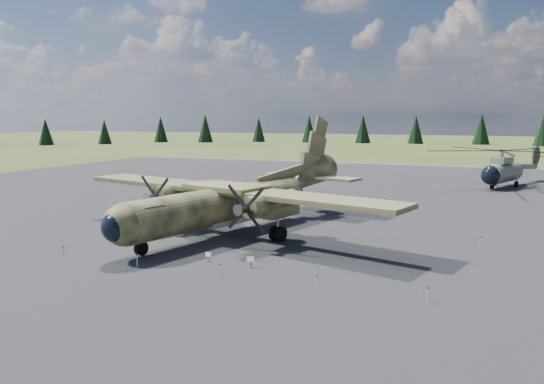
% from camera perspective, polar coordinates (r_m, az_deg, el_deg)
% --- Properties ---
extents(ground, '(500.00, 500.00, 0.00)m').
position_cam_1_polar(ground, '(45.12, 0.01, -4.14)').
color(ground, '#505C29').
rests_on(ground, ground).
extents(apron, '(120.00, 120.00, 0.04)m').
position_cam_1_polar(apron, '(54.38, 3.88, -2.05)').
color(apron, '#535458').
rests_on(apron, ground).
extents(transport_plane, '(30.82, 27.54, 10.25)m').
position_cam_1_polar(transport_plane, '(44.13, -3.94, -0.54)').
color(transport_plane, '#333D21').
rests_on(transport_plane, ground).
extents(helicopter_near, '(26.67, 26.67, 5.17)m').
position_cam_1_polar(helicopter_near, '(78.62, 23.64, 3.12)').
color(helicopter_near, gray).
rests_on(helicopter_near, ground).
extents(info_placard_left, '(0.41, 0.18, 0.64)m').
position_cam_1_polar(info_placard_left, '(35.66, -6.85, -6.80)').
color(info_placard_left, gray).
rests_on(info_placard_left, ground).
extents(info_placard_right, '(0.48, 0.26, 0.72)m').
position_cam_1_polar(info_placard_right, '(34.13, -2.33, -7.34)').
color(info_placard_right, gray).
rests_on(info_placard_right, ground).
extents(barrier_fence, '(33.12, 29.62, 0.85)m').
position_cam_1_polar(barrier_fence, '(45.12, -0.57, -3.48)').
color(barrier_fence, silver).
rests_on(barrier_fence, ground).
extents(treeline, '(326.94, 322.55, 10.87)m').
position_cam_1_polar(treeline, '(54.65, -2.20, 3.15)').
color(treeline, black).
rests_on(treeline, ground).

